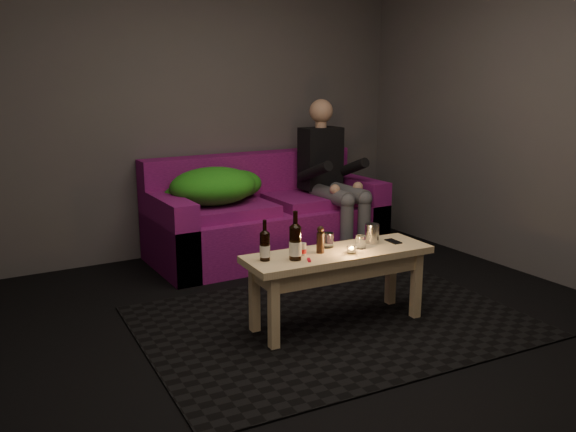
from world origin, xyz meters
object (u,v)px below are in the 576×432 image
object	(u,v)px
coffee_table	(338,264)
sofa	(265,219)
person	(331,174)
beer_bottle_b	(295,242)
beer_bottle_a	(265,246)
steel_cup	(372,233)

from	to	relation	value
coffee_table	sofa	bearing A→B (deg)	77.81
person	beer_bottle_b	distance (m)	1.99
sofa	beer_bottle_a	world-z (taller)	sofa
beer_bottle_a	steel_cup	bearing A→B (deg)	-0.67
sofa	beer_bottle_a	distance (m)	1.84
sofa	person	xyz separation A→B (m)	(0.59, -0.17, 0.39)
person	beer_bottle_b	xyz separation A→B (m)	(-1.28, -1.52, -0.10)
person	coffee_table	distance (m)	1.80
beer_bottle_a	coffee_table	bearing A→B (deg)	-6.74
sofa	person	bearing A→B (deg)	-15.85
beer_bottle_b	beer_bottle_a	bearing A→B (deg)	154.10
sofa	beer_bottle_b	xyz separation A→B (m)	(-0.69, -1.68, 0.29)
beer_bottle_a	sofa	bearing A→B (deg)	61.93
sofa	coffee_table	distance (m)	1.70
sofa	steel_cup	xyz separation A→B (m)	(-0.06, -1.61, 0.24)
beer_bottle_b	steel_cup	xyz separation A→B (m)	(0.63, 0.07, -0.05)
person	beer_bottle_a	distance (m)	2.04
coffee_table	steel_cup	world-z (taller)	steel_cup
coffee_table	beer_bottle_b	size ratio (longest dim) A/B	4.13
sofa	coffee_table	world-z (taller)	sofa
coffee_table	beer_bottle_b	world-z (taller)	beer_bottle_b
sofa	steel_cup	world-z (taller)	sofa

